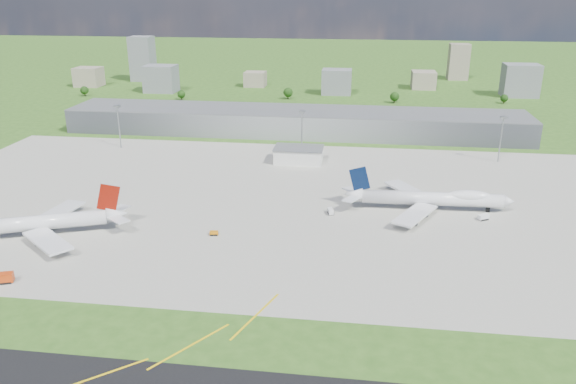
# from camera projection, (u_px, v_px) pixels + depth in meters

# --- Properties ---
(ground) EXTENTS (1400.00, 1400.00, 0.00)m
(ground) POSITION_uv_depth(u_px,v_px,m) (292.00, 139.00, 359.76)
(ground) COLOR #31581B
(ground) RESTS_ON ground
(apron) EXTENTS (360.00, 190.00, 0.08)m
(apron) POSITION_uv_depth(u_px,v_px,m) (284.00, 201.00, 256.27)
(apron) COLOR #9B988D
(apron) RESTS_ON ground
(terminal) EXTENTS (300.00, 42.00, 15.00)m
(terminal) POSITION_uv_depth(u_px,v_px,m) (295.00, 122.00, 371.09)
(terminal) COLOR gray
(terminal) RESTS_ON ground
(ops_building) EXTENTS (26.00, 16.00, 8.00)m
(ops_building) POSITION_uv_depth(u_px,v_px,m) (299.00, 155.00, 310.66)
(ops_building) COLOR silver
(ops_building) RESTS_ON ground
(mast_west) EXTENTS (3.50, 2.00, 25.90)m
(mast_west) POSITION_uv_depth(u_px,v_px,m) (118.00, 119.00, 333.49)
(mast_west) COLOR gray
(mast_west) RESTS_ON ground
(mast_center) EXTENTS (3.50, 2.00, 25.90)m
(mast_center) POSITION_uv_depth(u_px,v_px,m) (302.00, 125.00, 319.83)
(mast_center) COLOR gray
(mast_center) RESTS_ON ground
(mast_east) EXTENTS (3.50, 2.00, 25.90)m
(mast_east) POSITION_uv_depth(u_px,v_px,m) (502.00, 131.00, 306.17)
(mast_east) COLOR gray
(mast_east) RESTS_ON ground
(airliner_red_twin) EXTENTS (68.10, 51.56, 19.49)m
(airliner_red_twin) POSITION_uv_depth(u_px,v_px,m) (37.00, 224.00, 219.01)
(airliner_red_twin) COLOR silver
(airliner_red_twin) RESTS_ON ground
(airliner_blue_quad) EXTENTS (72.92, 57.24, 19.06)m
(airliner_blue_quad) POSITION_uv_depth(u_px,v_px,m) (432.00, 199.00, 244.16)
(airliner_blue_quad) COLOR silver
(airliner_blue_quad) RESTS_ON ground
(fire_truck) EXTENTS (8.28, 5.40, 3.45)m
(fire_truck) POSITION_uv_depth(u_px,v_px,m) (1.00, 279.00, 185.07)
(fire_truck) COLOR #BE380D
(fire_truck) RESTS_ON ground
(tug_yellow) EXTENTS (3.58, 2.42, 1.68)m
(tug_yellow) POSITION_uv_depth(u_px,v_px,m) (214.00, 233.00, 220.79)
(tug_yellow) COLOR orange
(tug_yellow) RESTS_ON ground
(van_white_near) EXTENTS (3.11, 4.89, 2.34)m
(van_white_near) POSITION_uv_depth(u_px,v_px,m) (330.00, 211.00, 241.23)
(van_white_near) COLOR silver
(van_white_near) RESTS_ON ground
(van_white_far) EXTENTS (5.06, 4.10, 2.39)m
(van_white_far) POSITION_uv_depth(u_px,v_px,m) (483.00, 217.00, 235.01)
(van_white_far) COLOR silver
(van_white_far) RESTS_ON ground
(bldg_far_w) EXTENTS (24.00, 20.00, 18.00)m
(bldg_far_w) POSITION_uv_depth(u_px,v_px,m) (89.00, 77.00, 541.94)
(bldg_far_w) COLOR gray
(bldg_far_w) RESTS_ON ground
(bldg_w) EXTENTS (28.00, 22.00, 24.00)m
(bldg_w) POSITION_uv_depth(u_px,v_px,m) (161.00, 79.00, 512.38)
(bldg_w) COLOR slate
(bldg_w) RESTS_ON ground
(bldg_cw) EXTENTS (20.00, 18.00, 14.00)m
(bldg_cw) POSITION_uv_depth(u_px,v_px,m) (255.00, 79.00, 541.35)
(bldg_cw) COLOR gray
(bldg_cw) RESTS_ON ground
(bldg_c) EXTENTS (26.00, 20.00, 22.00)m
(bldg_c) POSITION_uv_depth(u_px,v_px,m) (337.00, 82.00, 502.15)
(bldg_c) COLOR slate
(bldg_c) RESTS_ON ground
(bldg_ce) EXTENTS (22.00, 24.00, 16.00)m
(bldg_ce) POSITION_uv_depth(u_px,v_px,m) (423.00, 80.00, 530.43)
(bldg_ce) COLOR gray
(bldg_ce) RESTS_ON ground
(bldg_e) EXTENTS (30.00, 22.00, 28.00)m
(bldg_e) POSITION_uv_depth(u_px,v_px,m) (520.00, 80.00, 490.53)
(bldg_e) COLOR slate
(bldg_e) RESTS_ON ground
(bldg_tall_w) EXTENTS (22.00, 20.00, 44.00)m
(bldg_tall_w) POSITION_uv_depth(u_px,v_px,m) (143.00, 59.00, 569.63)
(bldg_tall_w) COLOR slate
(bldg_tall_w) RESTS_ON ground
(bldg_tall_e) EXTENTS (20.00, 18.00, 36.00)m
(bldg_tall_e) POSITION_uv_depth(u_px,v_px,m) (458.00, 62.00, 577.75)
(bldg_tall_e) COLOR gray
(bldg_tall_e) RESTS_ON ground
(tree_far_w) EXTENTS (7.20, 7.20, 8.80)m
(tree_far_w) POSITION_uv_depth(u_px,v_px,m) (84.00, 90.00, 494.32)
(tree_far_w) COLOR #382314
(tree_far_w) RESTS_ON ground
(tree_w) EXTENTS (6.75, 6.75, 8.25)m
(tree_w) POSITION_uv_depth(u_px,v_px,m) (181.00, 94.00, 478.61)
(tree_w) COLOR #382314
(tree_w) RESTS_ON ground
(tree_c) EXTENTS (8.10, 8.10, 9.90)m
(tree_c) POSITION_uv_depth(u_px,v_px,m) (288.00, 92.00, 481.03)
(tree_c) COLOR #382314
(tree_c) RESTS_ON ground
(tree_e) EXTENTS (7.65, 7.65, 9.35)m
(tree_e) POSITION_uv_depth(u_px,v_px,m) (395.00, 97.00, 465.32)
(tree_e) COLOR #382314
(tree_e) RESTS_ON ground
(tree_far_e) EXTENTS (6.30, 6.30, 7.70)m
(tree_far_e) POSITION_uv_depth(u_px,v_px,m) (504.00, 98.00, 463.77)
(tree_far_e) COLOR #382314
(tree_far_e) RESTS_ON ground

